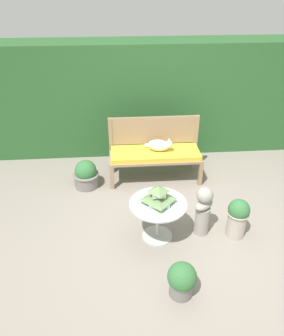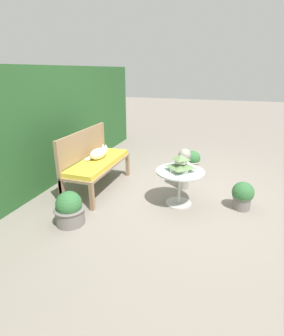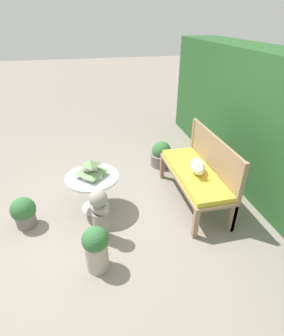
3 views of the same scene
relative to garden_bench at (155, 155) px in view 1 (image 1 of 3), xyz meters
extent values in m
plane|color=gray|center=(0.14, -1.15, -0.44)|extent=(30.00, 30.00, 0.00)
cube|color=#285628|center=(0.14, 1.21, 0.55)|extent=(6.40, 0.78, 1.98)
cube|color=#937556|center=(-0.70, -0.25, -0.24)|extent=(0.06, 0.06, 0.40)
cube|color=#937556|center=(0.70, -0.25, -0.24)|extent=(0.06, 0.06, 0.40)
cube|color=#937556|center=(-0.70, 0.25, -0.24)|extent=(0.06, 0.06, 0.40)
cube|color=#937556|center=(0.70, 0.25, -0.24)|extent=(0.06, 0.06, 0.40)
cube|color=#937556|center=(0.00, 0.00, -0.02)|extent=(1.46, 0.56, 0.04)
cube|color=gold|center=(0.00, 0.00, 0.04)|extent=(1.41, 0.51, 0.07)
cube|color=#937556|center=(-0.70, 0.26, 0.06)|extent=(0.06, 0.06, 0.99)
cube|color=#937556|center=(0.70, 0.26, 0.06)|extent=(0.06, 0.06, 0.99)
cube|color=#937556|center=(0.00, 0.26, 0.32)|extent=(1.41, 0.04, 0.46)
ellipsoid|color=silver|center=(0.05, 0.01, 0.17)|extent=(0.38, 0.27, 0.18)
sphere|color=silver|center=(0.21, -0.03, 0.20)|extent=(0.12, 0.12, 0.12)
cone|color=silver|center=(0.22, 0.00, 0.27)|extent=(0.05, 0.05, 0.05)
cone|color=silver|center=(0.20, -0.06, 0.27)|extent=(0.05, 0.05, 0.05)
cylinder|color=silver|center=(-0.06, 0.12, 0.11)|extent=(0.20, 0.11, 0.06)
cylinder|color=#B7B7B2|center=(-0.12, -1.40, -0.43)|extent=(0.39, 0.39, 0.02)
cylinder|color=#B7B7B2|center=(-0.12, -1.40, -0.18)|extent=(0.04, 0.04, 0.53)
cylinder|color=silver|center=(-0.12, -1.40, 0.09)|extent=(0.71, 0.71, 0.01)
torus|color=#B7B7B2|center=(-0.12, -1.40, 0.08)|extent=(0.71, 0.71, 0.02)
cube|color=#B2BCA8|center=(-0.12, -1.40, 0.13)|extent=(0.25, 0.25, 0.06)
pyramid|color=#668451|center=(-0.12, -1.40, 0.19)|extent=(0.33, 0.33, 0.06)
cube|color=#B2BCA8|center=(-0.12, -1.40, 0.25)|extent=(0.15, 0.15, 0.05)
pyramid|color=#668451|center=(-0.12, -1.40, 0.31)|extent=(0.21, 0.21, 0.07)
cylinder|color=gray|center=(0.46, -1.36, -0.24)|extent=(0.19, 0.19, 0.40)
ellipsoid|color=gray|center=(0.46, -1.36, 0.02)|extent=(0.33, 0.31, 0.12)
sphere|color=gray|center=(0.46, -1.36, 0.16)|extent=(0.21, 0.21, 0.21)
cylinder|color=slate|center=(-1.11, -0.14, -0.32)|extent=(0.38, 0.38, 0.23)
torus|color=slate|center=(-1.11, -0.14, -0.22)|extent=(0.41, 0.41, 0.03)
sphere|color=#336B38|center=(-1.11, -0.14, -0.15)|extent=(0.34, 0.34, 0.34)
cylinder|color=slate|center=(0.02, -2.30, -0.34)|extent=(0.25, 0.25, 0.20)
torus|color=slate|center=(0.02, -2.30, -0.25)|extent=(0.28, 0.28, 0.03)
sphere|color=#336B38|center=(0.02, -2.30, -0.18)|extent=(0.31, 0.31, 0.31)
cylinder|color=#ADA393|center=(0.89, -1.44, -0.26)|extent=(0.24, 0.24, 0.36)
torus|color=#ADA393|center=(0.89, -1.44, -0.09)|extent=(0.27, 0.27, 0.03)
sphere|color=#336B38|center=(0.89, -1.44, -0.03)|extent=(0.27, 0.27, 0.27)
camera|label=1|loc=(-0.57, -4.58, 2.52)|focal=35.00mm
camera|label=2|loc=(-3.66, -1.99, 1.47)|focal=28.00mm
camera|label=3|loc=(2.87, -1.40, 1.95)|focal=28.00mm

